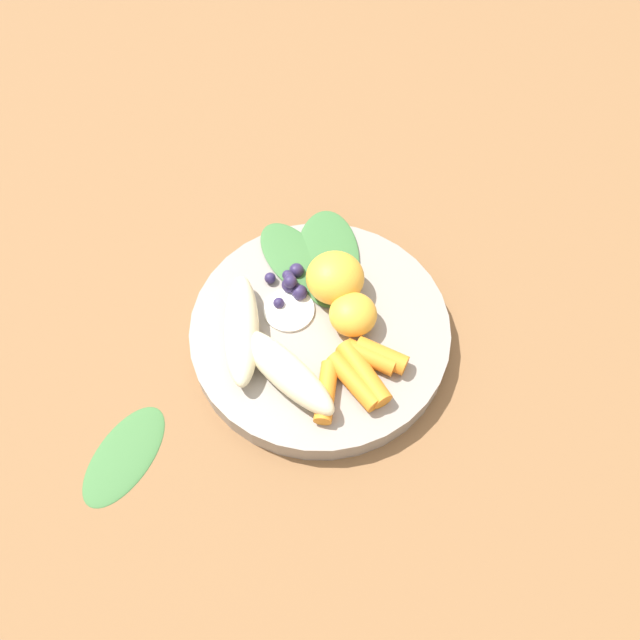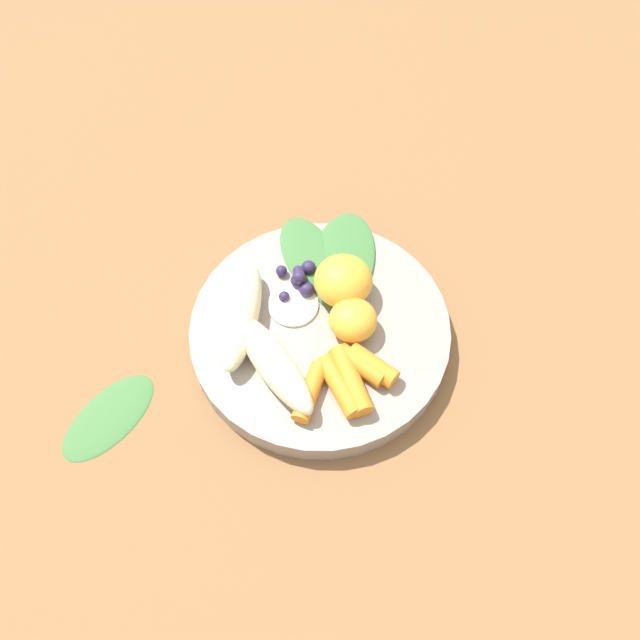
{
  "view_description": "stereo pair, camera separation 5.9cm",
  "coord_description": "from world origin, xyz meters",
  "px_view_note": "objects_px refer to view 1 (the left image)",
  "views": [
    {
      "loc": [
        -0.15,
        0.26,
        0.55
      ],
      "look_at": [
        0.0,
        0.0,
        0.03
      ],
      "focal_mm": 36.3,
      "sensor_mm": 36.0,
      "label": 1
    },
    {
      "loc": [
        -0.19,
        0.23,
        0.55
      ],
      "look_at": [
        0.0,
        0.0,
        0.03
      ],
      "focal_mm": 36.3,
      "sensor_mm": 36.0,
      "label": 2
    }
  ],
  "objects_px": {
    "kale_leaf_stray": "(124,455)",
    "bowl": "(320,332)",
    "banana_peeled_right": "(242,329)",
    "banana_peeled_left": "(284,370)",
    "orange_segment_near": "(335,278)"
  },
  "relations": [
    {
      "from": "orange_segment_near",
      "to": "kale_leaf_stray",
      "type": "xyz_separation_m",
      "value": [
        0.09,
        0.23,
        -0.04
      ]
    },
    {
      "from": "bowl",
      "to": "banana_peeled_left",
      "type": "height_order",
      "value": "banana_peeled_left"
    },
    {
      "from": "banana_peeled_left",
      "to": "banana_peeled_right",
      "type": "distance_m",
      "value": 0.06
    },
    {
      "from": "banana_peeled_right",
      "to": "orange_segment_near",
      "type": "xyz_separation_m",
      "value": [
        -0.05,
        -0.09,
        0.0
      ]
    },
    {
      "from": "banana_peeled_left",
      "to": "orange_segment_near",
      "type": "relative_size",
      "value": 2.09
    },
    {
      "from": "kale_leaf_stray",
      "to": "bowl",
      "type": "bearing_deg",
      "value": 151.63
    },
    {
      "from": "kale_leaf_stray",
      "to": "banana_peeled_right",
      "type": "bearing_deg",
      "value": 163.3
    },
    {
      "from": "bowl",
      "to": "kale_leaf_stray",
      "type": "bearing_deg",
      "value": 63.24
    },
    {
      "from": "bowl",
      "to": "orange_segment_near",
      "type": "relative_size",
      "value": 4.43
    },
    {
      "from": "orange_segment_near",
      "to": "bowl",
      "type": "bearing_deg",
      "value": 99.19
    },
    {
      "from": "banana_peeled_right",
      "to": "kale_leaf_stray",
      "type": "bearing_deg",
      "value": -47.58
    },
    {
      "from": "bowl",
      "to": "banana_peeled_left",
      "type": "distance_m",
      "value": 0.07
    },
    {
      "from": "bowl",
      "to": "banana_peeled_right",
      "type": "relative_size",
      "value": 2.12
    },
    {
      "from": "bowl",
      "to": "banana_peeled_left",
      "type": "relative_size",
      "value": 2.12
    },
    {
      "from": "bowl",
      "to": "orange_segment_near",
      "type": "bearing_deg",
      "value": -80.81
    }
  ]
}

